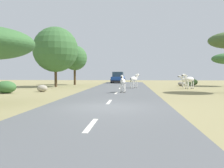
{
  "coord_description": "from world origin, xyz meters",
  "views": [
    {
      "loc": [
        1.13,
        -11.24,
        1.58
      ],
      "look_at": [
        -0.33,
        7.34,
        0.77
      ],
      "focal_mm": 40.32,
      "sensor_mm": 36.0,
      "label": 1
    }
  ],
  "objects_px": {
    "zebra_0": "(123,82)",
    "bush_0": "(6,87)",
    "tree_1": "(55,50)",
    "rock_1": "(42,88)",
    "zebra_2": "(189,80)",
    "car_0": "(118,78)",
    "rock_0": "(182,84)",
    "bush_2": "(192,82)",
    "zebra_1": "(185,80)",
    "zebra_3": "(134,79)",
    "tree_2": "(75,58)"
  },
  "relations": [
    {
      "from": "zebra_0",
      "to": "bush_0",
      "type": "distance_m",
      "value": 9.21
    },
    {
      "from": "tree_1",
      "to": "rock_1",
      "type": "bearing_deg",
      "value": -81.29
    },
    {
      "from": "tree_1",
      "to": "rock_1",
      "type": "distance_m",
      "value": 8.66
    },
    {
      "from": "zebra_0",
      "to": "zebra_2",
      "type": "distance_m",
      "value": 8.72
    },
    {
      "from": "zebra_2",
      "to": "rock_1",
      "type": "distance_m",
      "value": 14.22
    },
    {
      "from": "zebra_0",
      "to": "bush_0",
      "type": "relative_size",
      "value": 0.93
    },
    {
      "from": "tree_1",
      "to": "zebra_2",
      "type": "bearing_deg",
      "value": -9.99
    },
    {
      "from": "car_0",
      "to": "rock_0",
      "type": "xyz_separation_m",
      "value": [
        8.27,
        -8.19,
        -0.59
      ]
    },
    {
      "from": "car_0",
      "to": "bush_2",
      "type": "bearing_deg",
      "value": 146.43
    },
    {
      "from": "zebra_0",
      "to": "tree_1",
      "type": "height_order",
      "value": "tree_1"
    },
    {
      "from": "zebra_1",
      "to": "rock_1",
      "type": "relative_size",
      "value": 1.62
    },
    {
      "from": "bush_0",
      "to": "bush_2",
      "type": "bearing_deg",
      "value": 37.83
    },
    {
      "from": "zebra_3",
      "to": "zebra_2",
      "type": "bearing_deg",
      "value": 33.28
    },
    {
      "from": "bush_2",
      "to": "rock_0",
      "type": "xyz_separation_m",
      "value": [
        -1.5,
        -1.01,
        -0.17
      ]
    },
    {
      "from": "zebra_2",
      "to": "bush_2",
      "type": "height_order",
      "value": "zebra_2"
    },
    {
      "from": "zebra_1",
      "to": "rock_1",
      "type": "height_order",
      "value": "zebra_1"
    },
    {
      "from": "zebra_3",
      "to": "tree_1",
      "type": "height_order",
      "value": "tree_1"
    },
    {
      "from": "bush_2",
      "to": "tree_1",
      "type": "bearing_deg",
      "value": -165.42
    },
    {
      "from": "tree_1",
      "to": "rock_0",
      "type": "bearing_deg",
      "value": 12.31
    },
    {
      "from": "zebra_2",
      "to": "tree_1",
      "type": "bearing_deg",
      "value": 49.98
    },
    {
      "from": "car_0",
      "to": "zebra_2",
      "type": "bearing_deg",
      "value": 122.15
    },
    {
      "from": "bush_0",
      "to": "bush_2",
      "type": "relative_size",
      "value": 1.14
    },
    {
      "from": "zebra_3",
      "to": "rock_1",
      "type": "height_order",
      "value": "zebra_3"
    },
    {
      "from": "rock_1",
      "to": "tree_2",
      "type": "bearing_deg",
      "value": 90.6
    },
    {
      "from": "bush_0",
      "to": "bush_2",
      "type": "distance_m",
      "value": 22.14
    },
    {
      "from": "zebra_1",
      "to": "car_0",
      "type": "height_order",
      "value": "car_0"
    },
    {
      "from": "bush_2",
      "to": "tree_2",
      "type": "bearing_deg",
      "value": 176.41
    },
    {
      "from": "zebra_0",
      "to": "bush_2",
      "type": "xyz_separation_m",
      "value": [
        8.33,
        12.66,
        -0.47
      ]
    },
    {
      "from": "tree_1",
      "to": "rock_1",
      "type": "height_order",
      "value": "tree_1"
    },
    {
      "from": "zebra_1",
      "to": "rock_0",
      "type": "relative_size",
      "value": 1.65
    },
    {
      "from": "rock_0",
      "to": "rock_1",
      "type": "bearing_deg",
      "value": -141.61
    },
    {
      "from": "zebra_1",
      "to": "car_0",
      "type": "distance_m",
      "value": 13.54
    },
    {
      "from": "tree_2",
      "to": "rock_0",
      "type": "xyz_separation_m",
      "value": [
        13.81,
        -1.97,
        -3.37
      ]
    },
    {
      "from": "zebra_1",
      "to": "zebra_2",
      "type": "bearing_deg",
      "value": 167.88
    },
    {
      "from": "zebra_1",
      "to": "tree_2",
      "type": "height_order",
      "value": "tree_2"
    },
    {
      "from": "car_0",
      "to": "rock_1",
      "type": "distance_m",
      "value": 19.78
    },
    {
      "from": "zebra_1",
      "to": "bush_2",
      "type": "height_order",
      "value": "zebra_1"
    },
    {
      "from": "zebra_1",
      "to": "zebra_2",
      "type": "distance_m",
      "value": 3.14
    },
    {
      "from": "tree_1",
      "to": "bush_2",
      "type": "xyz_separation_m",
      "value": [
        16.33,
        4.25,
        -3.85
      ]
    },
    {
      "from": "zebra_0",
      "to": "car_0",
      "type": "relative_size",
      "value": 0.34
    },
    {
      "from": "tree_1",
      "to": "bush_0",
      "type": "height_order",
      "value": "tree_1"
    },
    {
      "from": "zebra_1",
      "to": "zebra_2",
      "type": "height_order",
      "value": "zebra_2"
    },
    {
      "from": "bush_0",
      "to": "rock_0",
      "type": "distance_m",
      "value": 20.34
    },
    {
      "from": "tree_2",
      "to": "bush_2",
      "type": "xyz_separation_m",
      "value": [
        15.3,
        -0.96,
        -3.2
      ]
    },
    {
      "from": "zebra_1",
      "to": "tree_1",
      "type": "height_order",
      "value": "tree_1"
    },
    {
      "from": "zebra_0",
      "to": "zebra_1",
      "type": "xyz_separation_m",
      "value": [
        6.68,
        9.0,
        -0.08
      ]
    },
    {
      "from": "tree_2",
      "to": "zebra_3",
      "type": "bearing_deg",
      "value": -43.67
    },
    {
      "from": "bush_2",
      "to": "zebra_1",
      "type": "bearing_deg",
      "value": -114.22
    },
    {
      "from": "zebra_0",
      "to": "rock_1",
      "type": "height_order",
      "value": "zebra_0"
    },
    {
      "from": "zebra_2",
      "to": "tree_2",
      "type": "xyz_separation_m",
      "value": [
        -13.41,
        7.75,
        2.69
      ]
    }
  ]
}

